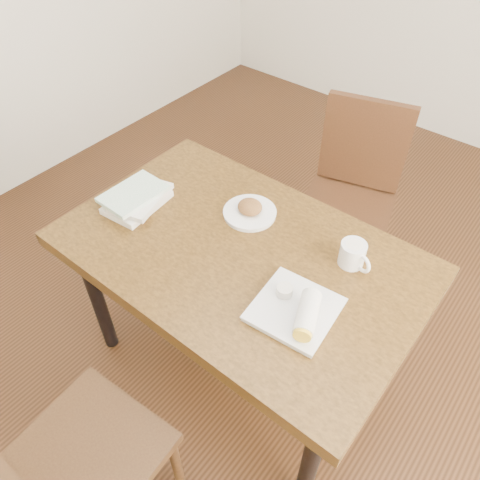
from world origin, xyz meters
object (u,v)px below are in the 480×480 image
Objects in this scene: coffee_mug at (353,254)px; book_stack at (137,199)px; chair_near at (59,468)px; table at (240,265)px; plate_burrito at (298,311)px; chair_far at (353,187)px; plate_scone at (250,211)px.

book_stack is at bearing -162.95° from coffee_mug.
chair_near is 1.12m from coffee_mug.
chair_near is at bearing -88.71° from table.
chair_near reaches higher than plate_burrito.
chair_far is 4.61× the size of plate_scone.
table is 0.36m from plate_burrito.
plate_burrito is 0.79m from book_stack.
table is at bearing -92.65° from chair_far.
coffee_mug is at bearing -64.18° from chair_far.
chair_near is 4.61× the size of plate_scone.
table is at bearing -62.49° from plate_scone.
plate_burrito reaches higher than table.
book_stack is (-0.38, -0.23, 0.01)m from plate_scone.
plate_burrito is at bearing -3.80° from book_stack.
plate_scone is 0.43m from coffee_mug.
chair_near is at bearing -83.94° from plate_scone.
chair_near is at bearing -58.36° from book_stack.
table is at bearing 161.00° from plate_burrito.
plate_scone and book_stack have the same top height.
table is 0.49m from book_stack.
coffee_mug is (0.31, -0.63, 0.25)m from chair_far.
chair_far is 0.70m from plate_scone.
table is 6.26× the size of plate_scone.
plate_burrito is at bearing -94.10° from coffee_mug.
chair_near is at bearing -107.28° from coffee_mug.
chair_far is at bearing 78.90° from plate_scone.
chair_far is (0.04, 0.82, -0.12)m from table.
book_stack is at bearing 176.20° from plate_burrito.
coffee_mug is at bearing 17.05° from book_stack.
chair_near is 1.05m from plate_scone.
plate_burrito is at bearing -34.51° from plate_scone.
plate_scone is at bearing 96.06° from chair_near.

